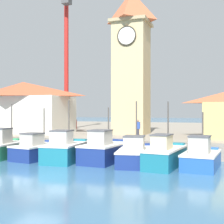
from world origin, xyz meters
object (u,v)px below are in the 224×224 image
object	(u,v)px
fishing_boat_right_outer	(201,157)
clock_tower	(131,58)
fishing_boat_left_inner	(39,150)
port_crane_far	(66,71)
fishing_boat_center	(105,150)
warehouse_left	(23,107)
dock_worker_near_tower	(138,129)
fishing_boat_left_outer	(7,147)
fishing_boat_right_inner	(165,155)
fishing_boat_mid_left	(66,150)
fishing_boat_mid_right	(135,154)

from	to	relation	value
fishing_boat_right_outer	clock_tower	size ratio (longest dim) A/B	0.27
fishing_boat_left_inner	port_crane_far	xyz separation A→B (m)	(-5.81, 15.36, 8.01)
fishing_boat_center	fishing_boat_right_outer	distance (m)	6.60
warehouse_left	dock_worker_near_tower	bearing A→B (deg)	-15.59
dock_worker_near_tower	fishing_boat_left_outer	bearing A→B (deg)	-153.35
clock_tower	port_crane_far	bearing A→B (deg)	151.92
fishing_boat_left_inner	fishing_boat_right_inner	world-z (taller)	fishing_boat_right_inner
fishing_boat_right_inner	clock_tower	distance (m)	13.93
clock_tower	warehouse_left	distance (m)	12.84
fishing_boat_left_inner	port_crane_far	size ratio (longest dim) A/B	0.23
fishing_boat_center	port_crane_far	distance (m)	20.20
fishing_boat_right_inner	clock_tower	world-z (taller)	clock_tower
clock_tower	fishing_boat_right_inner	bearing A→B (deg)	-62.97
dock_worker_near_tower	warehouse_left	bearing A→B (deg)	164.41
fishing_boat_left_outer	fishing_boat_left_inner	distance (m)	2.83
fishing_boat_left_inner	fishing_boat_mid_left	size ratio (longest dim) A/B	1.02
fishing_boat_mid_right	fishing_boat_right_outer	xyz separation A→B (m)	(4.29, -0.13, 0.01)
fishing_boat_center	fishing_boat_right_inner	distance (m)	4.40
port_crane_far	dock_worker_near_tower	xyz separation A→B (m)	(12.27, -10.76, -6.58)
fishing_boat_right_inner	clock_tower	size ratio (longest dim) A/B	0.31
fishing_boat_mid_left	clock_tower	xyz separation A→B (m)	(1.90, 10.33, 8.06)
fishing_boat_left_inner	fishing_boat_right_outer	bearing A→B (deg)	0.05
fishing_boat_center	fishing_boat_mid_right	xyz separation A→B (m)	(2.30, -0.23, -0.13)
fishing_boat_mid_right	fishing_boat_right_inner	size ratio (longest dim) A/B	1.06
clock_tower	dock_worker_near_tower	world-z (taller)	clock_tower
fishing_boat_right_inner	fishing_boat_right_outer	size ratio (longest dim) A/B	1.15
clock_tower	fishing_boat_center	bearing A→B (deg)	-85.32
fishing_boat_left_outer	fishing_boat_right_outer	xyz separation A→B (m)	(14.58, 0.07, -0.07)
fishing_boat_left_outer	fishing_boat_mid_left	bearing A→B (deg)	-3.76
fishing_boat_left_outer	fishing_boat_mid_left	world-z (taller)	fishing_boat_mid_left
fishing_boat_left_inner	fishing_boat_mid_right	distance (m)	7.46
fishing_boat_center	warehouse_left	world-z (taller)	warehouse_left
fishing_boat_left_inner	fishing_boat_center	bearing A→B (deg)	4.03
fishing_boat_mid_left	fishing_boat_center	bearing A→B (deg)	15.97
fishing_boat_right_outer	dock_worker_near_tower	size ratio (longest dim) A/B	2.68
fishing_boat_left_outer	fishing_boat_right_outer	bearing A→B (deg)	0.26
fishing_boat_mid_left	port_crane_far	distance (m)	19.49
port_crane_far	fishing_boat_left_outer	bearing A→B (deg)	-79.03
fishing_boat_mid_right	clock_tower	world-z (taller)	clock_tower
fishing_boat_left_outer	fishing_boat_right_inner	world-z (taller)	fishing_boat_right_inner
fishing_boat_right_inner	warehouse_left	size ratio (longest dim) A/B	0.47
fishing_boat_left_inner	clock_tower	distance (m)	13.58
fishing_boat_right_outer	fishing_boat_left_inner	bearing A→B (deg)	-179.95
fishing_boat_mid_right	dock_worker_near_tower	xyz separation A→B (m)	(-1.00, 4.47, 1.44)
fishing_boat_right_outer	port_crane_far	bearing A→B (deg)	138.84
fishing_boat_left_outer	dock_worker_near_tower	bearing A→B (deg)	26.65
fishing_boat_center	warehouse_left	bearing A→B (deg)	147.21
fishing_boat_mid_left	fishing_boat_right_inner	size ratio (longest dim) A/B	0.91
fishing_boat_mid_left	port_crane_far	size ratio (longest dim) A/B	0.23
warehouse_left	fishing_boat_left_outer	bearing A→B (deg)	-61.61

